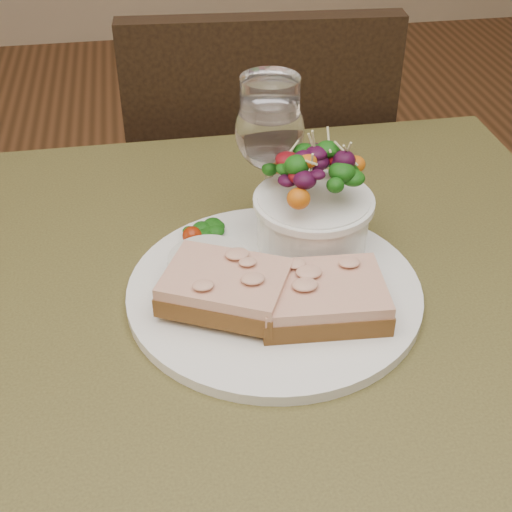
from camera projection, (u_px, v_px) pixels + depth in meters
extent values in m
cube|color=#3F381B|center=(267.00, 327.00, 0.74)|extent=(0.80, 0.80, 0.04)
cylinder|color=black|center=(27.00, 383.00, 1.18)|extent=(0.05, 0.05, 0.71)
cylinder|color=black|center=(417.00, 336.00, 1.28)|extent=(0.05, 0.05, 0.71)
cube|color=black|center=(251.00, 211.00, 1.43)|extent=(0.45, 0.45, 0.04)
cube|color=black|center=(261.00, 156.00, 1.15)|extent=(0.42, 0.07, 0.45)
cube|color=black|center=(252.00, 297.00, 1.57)|extent=(0.39, 0.39, 0.45)
cylinder|color=white|center=(274.00, 291.00, 0.74)|extent=(0.31, 0.31, 0.01)
cube|color=#4C2D14|center=(321.00, 302.00, 0.70)|extent=(0.13, 0.10, 0.02)
cube|color=#FFF8C1|center=(322.00, 288.00, 0.69)|extent=(0.13, 0.10, 0.01)
cube|color=#4C2D14|center=(226.00, 292.00, 0.70)|extent=(0.15, 0.13, 0.02)
cube|color=#FFF8C1|center=(225.00, 279.00, 0.69)|extent=(0.14, 0.13, 0.01)
cylinder|color=beige|center=(208.00, 271.00, 0.73)|extent=(0.08, 0.08, 0.04)
cylinder|color=olive|center=(208.00, 259.00, 0.72)|extent=(0.07, 0.07, 0.01)
cylinder|color=white|center=(313.00, 221.00, 0.78)|extent=(0.12, 0.12, 0.06)
ellipsoid|color=#093309|center=(315.00, 177.00, 0.75)|extent=(0.11, 0.11, 0.06)
ellipsoid|color=#093309|center=(205.00, 233.00, 0.81)|extent=(0.04, 0.04, 0.01)
sphere|color=maroon|center=(192.00, 236.00, 0.79)|extent=(0.02, 0.02, 0.02)
cylinder|color=white|center=(268.00, 227.00, 0.85)|extent=(0.07, 0.07, 0.00)
cylinder|color=white|center=(269.00, 194.00, 0.82)|extent=(0.01, 0.01, 0.09)
ellipsoid|color=white|center=(270.00, 130.00, 0.77)|extent=(0.08, 0.08, 0.09)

